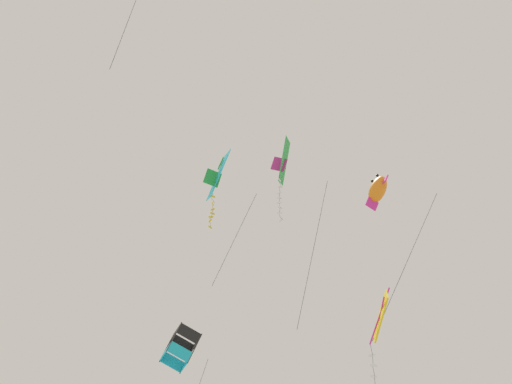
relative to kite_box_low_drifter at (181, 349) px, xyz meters
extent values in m
cube|color=black|center=(-0.14, 0.20, 0.60)|extent=(0.82, 0.68, 0.45)
cube|color=black|center=(0.35, -0.45, 0.28)|extent=(0.82, 0.68, 0.45)
cube|color=black|center=(-0.25, -0.39, 0.44)|extent=(0.61, 0.81, 0.76)
cube|color=black|center=(0.45, 0.14, 0.44)|extent=(0.61, 0.81, 0.76)
cube|color=#1EB2C6|center=(-0.33, 0.46, -0.21)|extent=(0.82, 0.68, 0.45)
cube|color=#1EB2C6|center=(0.16, -0.20, -0.53)|extent=(0.82, 0.68, 0.45)
cube|color=#1EB2C6|center=(-0.44, -0.13, -0.37)|extent=(0.61, 0.81, 0.76)
cube|color=#1EB2C6|center=(0.26, 0.39, -0.37)|extent=(0.61, 0.81, 0.76)
cylinder|color=#332D28|center=(-0.59, 0.07, 0.20)|extent=(0.35, 0.46, 1.33)
cylinder|color=#332D28|center=(0.12, 0.59, 0.20)|extent=(0.35, 0.46, 1.33)
cylinder|color=#332D28|center=(-0.10, -0.59, -0.12)|extent=(0.35, 0.46, 1.33)
cylinder|color=#332D28|center=(0.60, -0.06, -0.12)|extent=(0.35, 0.46, 1.33)
pyramid|color=#1EB2C6|center=(-3.47, -2.30, 5.11)|extent=(2.21, 1.63, 1.50)
cube|color=green|center=(-3.56, -2.16, 4.96)|extent=(0.43, 0.62, 0.80)
cube|color=green|center=(-3.40, -2.41, 5.75)|extent=(0.54, 0.39, 0.16)
cylinder|color=#47474C|center=(-3.53, -2.19, 4.24)|extent=(0.02, 0.04, 0.25)
cube|color=yellow|center=(-3.52, -2.19, 4.11)|extent=(0.13, 0.14, 0.06)
cylinder|color=#47474C|center=(-3.46, -2.17, 3.99)|extent=(0.04, 0.13, 0.25)
cube|color=yellow|center=(-3.39, -2.15, 3.86)|extent=(0.17, 0.04, 0.06)
cylinder|color=#47474C|center=(-3.40, -2.16, 3.74)|extent=(0.02, 0.02, 0.25)
cube|color=yellow|center=(-3.40, -2.16, 3.61)|extent=(0.08, 0.16, 0.06)
cylinder|color=#47474C|center=(-3.44, -2.17, 3.48)|extent=(0.04, 0.09, 0.25)
cube|color=yellow|center=(-3.48, -2.19, 3.36)|extent=(0.13, 0.13, 0.06)
cylinder|color=#47474C|center=(-3.55, -2.18, 3.23)|extent=(0.02, 0.14, 0.25)
cube|color=yellow|center=(-3.62, -2.18, 3.11)|extent=(0.08, 0.17, 0.06)
cylinder|color=#47474C|center=(-3.68, -2.19, 2.98)|extent=(0.03, 0.13, 0.25)
cube|color=yellow|center=(-3.74, -2.20, 2.86)|extent=(0.12, 0.14, 0.06)
cylinder|color=#47474C|center=(-3.71, -2.19, 2.73)|extent=(0.02, 0.06, 0.25)
cube|color=yellow|center=(-3.69, -2.19, 2.61)|extent=(0.16, 0.09, 0.06)
cylinder|color=#47474C|center=(-4.01, -3.23, 1.80)|extent=(2.12, 0.93, 5.13)
cube|color=yellow|center=(-8.40, -8.31, -4.52)|extent=(1.54, 0.61, 1.59)
cylinder|color=#DB2D93|center=(-8.41, -8.29, -4.51)|extent=(0.47, 0.62, 1.77)
cylinder|color=#DB2D93|center=(-8.38, -8.34, -4.38)|extent=(1.29, 0.36, 0.04)
cylinder|color=#47474C|center=(-8.59, -8.03, -5.53)|extent=(0.01, 0.03, 0.27)
cube|color=white|center=(-8.58, -8.03, -5.67)|extent=(0.04, 0.17, 0.06)
cylinder|color=#47474C|center=(-8.58, -8.03, -5.80)|extent=(0.03, 0.01, 0.27)
cube|color=white|center=(-8.58, -8.04, -5.94)|extent=(0.09, 0.16, 0.06)
cylinder|color=#47474C|center=(-8.57, -8.03, -6.07)|extent=(0.04, 0.03, 0.27)
cube|color=white|center=(-8.56, -8.02, -6.21)|extent=(0.12, 0.14, 0.06)
cylinder|color=#47474C|center=(-8.55, -8.03, -6.34)|extent=(0.04, 0.02, 0.27)
ellipsoid|color=orange|center=(-4.82, -8.29, 2.22)|extent=(1.06, 1.12, 1.34)
cube|color=#DB2D93|center=(-5.03, -8.53, 2.36)|extent=(0.43, 0.38, 0.27)
cube|color=#DB2D93|center=(-4.54, -8.14, 2.36)|extent=(0.43, 0.38, 0.27)
cube|color=#DB2D93|center=(-4.99, -8.07, 1.55)|extent=(0.35, 0.42, 0.50)
sphere|color=black|center=(-4.99, -8.34, 2.68)|extent=(0.15, 0.16, 0.13)
sphere|color=black|center=(-4.73, -8.13, 2.68)|extent=(0.15, 0.16, 0.13)
cylinder|color=#47474C|center=(-6.14, -9.03, -1.53)|extent=(1.99, 2.25, 5.96)
pyramid|color=green|center=(-4.00, -4.96, 4.80)|extent=(2.04, 0.90, 1.25)
cube|color=#DB2D93|center=(-4.04, -4.82, 4.67)|extent=(0.20, 0.61, 0.69)
cube|color=#DB2D93|center=(-3.97, -5.09, 5.33)|extent=(0.50, 0.20, 0.14)
cylinder|color=#47474C|center=(-4.06, -4.83, 4.04)|extent=(0.02, 0.05, 0.25)
cube|color=white|center=(-4.08, -4.83, 3.92)|extent=(0.17, 0.06, 0.06)
cylinder|color=#47474C|center=(-4.03, -4.83, 3.79)|extent=(0.01, 0.10, 0.26)
cube|color=white|center=(-3.98, -4.83, 3.66)|extent=(0.05, 0.17, 0.06)
cylinder|color=#47474C|center=(-3.98, -4.81, 3.54)|extent=(0.05, 0.02, 0.25)
cube|color=white|center=(-3.97, -4.79, 3.41)|extent=(0.09, 0.16, 0.06)
cylinder|color=#47474C|center=(-3.99, -4.79, 3.28)|extent=(0.02, 0.04, 0.25)
cube|color=white|center=(-4.00, -4.80, 3.16)|extent=(0.08, 0.17, 0.06)
cylinder|color=#47474C|center=(-4.04, -4.80, 3.03)|extent=(0.01, 0.09, 0.26)
cube|color=white|center=(-4.08, -4.80, 2.90)|extent=(0.03, 0.17, 0.06)
cylinder|color=#47474C|center=(-4.10, -4.82, 2.78)|extent=(0.04, 0.05, 0.25)
cube|color=white|center=(-4.12, -4.83, 2.65)|extent=(0.12, 0.15, 0.06)
cylinder|color=#47474C|center=(-4.14, -4.83, 2.52)|extent=(0.01, 0.05, 0.25)
cube|color=white|center=(-4.16, -4.83, 2.40)|extent=(0.04, 0.17, 0.06)
cylinder|color=#47474C|center=(-4.11, -4.84, 2.27)|extent=(0.04, 0.11, 0.26)
cube|color=white|center=(-4.06, -4.85, 2.14)|extent=(0.12, 0.15, 0.06)
cylinder|color=#47474C|center=(-4.44, -6.00, 0.57)|extent=(2.38, 0.82, 7.21)
cylinder|color=#47474C|center=(-12.35, -2.32, 3.76)|extent=(0.76, 0.30, 4.50)
camera|label=1|loc=(-27.61, -10.12, -15.54)|focal=61.46mm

